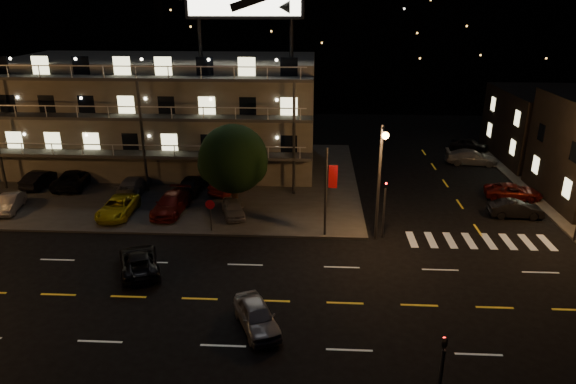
{
  "coord_description": "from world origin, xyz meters",
  "views": [
    {
      "loc": [
        4.19,
        -24.12,
        15.47
      ],
      "look_at": [
        2.46,
        8.0,
        3.4
      ],
      "focal_mm": 32.0,
      "sensor_mm": 36.0,
      "label": 1
    }
  ],
  "objects_px": {
    "tree": "(233,161)",
    "lot_car_4": "(233,208)",
    "side_car_0": "(516,209)",
    "road_car_east": "(257,316)",
    "road_car_west": "(139,261)",
    "lot_car_7": "(134,184)",
    "lot_car_2": "(118,207)"
  },
  "relations": [
    {
      "from": "tree",
      "to": "lot_car_4",
      "type": "distance_m",
      "value": 3.56
    },
    {
      "from": "side_car_0",
      "to": "road_car_east",
      "type": "xyz_separation_m",
      "value": [
        -18.02,
        -15.03,
        0.03
      ]
    },
    {
      "from": "lot_car_4",
      "to": "road_car_west",
      "type": "xyz_separation_m",
      "value": [
        -4.45,
        -8.41,
        -0.11
      ]
    },
    {
      "from": "lot_car_7",
      "to": "side_car_0",
      "type": "bearing_deg",
      "value": 173.21
    },
    {
      "from": "lot_car_2",
      "to": "road_car_east",
      "type": "distance_m",
      "value": 18.02
    },
    {
      "from": "lot_car_2",
      "to": "road_car_west",
      "type": "relative_size",
      "value": 1.01
    },
    {
      "from": "lot_car_2",
      "to": "lot_car_4",
      "type": "relative_size",
      "value": 1.31
    },
    {
      "from": "side_car_0",
      "to": "road_car_west",
      "type": "height_order",
      "value": "same"
    },
    {
      "from": "lot_car_4",
      "to": "side_car_0",
      "type": "xyz_separation_m",
      "value": [
        21.34,
        1.25,
        -0.11
      ]
    },
    {
      "from": "lot_car_7",
      "to": "side_car_0",
      "type": "xyz_separation_m",
      "value": [
        30.52,
        -3.33,
        -0.19
      ]
    },
    {
      "from": "tree",
      "to": "lot_car_7",
      "type": "relative_size",
      "value": 1.43
    },
    {
      "from": "lot_car_2",
      "to": "road_car_east",
      "type": "height_order",
      "value": "lot_car_2"
    },
    {
      "from": "lot_car_4",
      "to": "road_car_east",
      "type": "distance_m",
      "value": 14.17
    },
    {
      "from": "tree",
      "to": "lot_car_7",
      "type": "bearing_deg",
      "value": 158.53
    },
    {
      "from": "lot_car_4",
      "to": "road_car_west",
      "type": "distance_m",
      "value": 9.52
    },
    {
      "from": "road_car_east",
      "to": "road_car_west",
      "type": "bearing_deg",
      "value": 121.96
    },
    {
      "from": "lot_car_4",
      "to": "lot_car_7",
      "type": "bearing_deg",
      "value": 136.6
    },
    {
      "from": "road_car_east",
      "to": "road_car_west",
      "type": "height_order",
      "value": "road_car_east"
    },
    {
      "from": "lot_car_4",
      "to": "road_car_west",
      "type": "height_order",
      "value": "lot_car_4"
    },
    {
      "from": "lot_car_4",
      "to": "road_car_east",
      "type": "bearing_deg",
      "value": -93.34
    },
    {
      "from": "lot_car_7",
      "to": "road_car_west",
      "type": "distance_m",
      "value": 13.82
    },
    {
      "from": "lot_car_4",
      "to": "side_car_0",
      "type": "distance_m",
      "value": 21.38
    },
    {
      "from": "lot_car_2",
      "to": "side_car_0",
      "type": "distance_m",
      "value": 30.1
    },
    {
      "from": "side_car_0",
      "to": "road_car_east",
      "type": "bearing_deg",
      "value": 131.75
    },
    {
      "from": "tree",
      "to": "side_car_0",
      "type": "bearing_deg",
      "value": 0.69
    },
    {
      "from": "tree",
      "to": "lot_car_4",
      "type": "height_order",
      "value": "tree"
    },
    {
      "from": "lot_car_4",
      "to": "road_car_east",
      "type": "height_order",
      "value": "lot_car_4"
    },
    {
      "from": "lot_car_2",
      "to": "road_car_east",
      "type": "xyz_separation_m",
      "value": [
        12.03,
        -13.41,
        -0.13
      ]
    },
    {
      "from": "lot_car_2",
      "to": "tree",
      "type": "bearing_deg",
      "value": 9.17
    },
    {
      "from": "tree",
      "to": "lot_car_2",
      "type": "relative_size",
      "value": 1.43
    },
    {
      "from": "lot_car_2",
      "to": "road_car_west",
      "type": "bearing_deg",
      "value": -61.8
    },
    {
      "from": "lot_car_7",
      "to": "side_car_0",
      "type": "distance_m",
      "value": 30.7
    }
  ]
}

